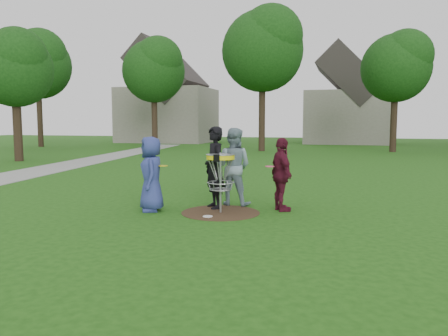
% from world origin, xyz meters
% --- Properties ---
extents(ground, '(100.00, 100.00, 0.00)m').
position_xyz_m(ground, '(0.00, 0.00, 0.00)').
color(ground, '#19470F').
rests_on(ground, ground).
extents(dirt_patch, '(1.80, 1.80, 0.01)m').
position_xyz_m(dirt_patch, '(0.00, 0.00, 0.00)').
color(dirt_patch, '#47331E').
rests_on(dirt_patch, ground).
extents(concrete_path, '(7.75, 39.92, 0.02)m').
position_xyz_m(concrete_path, '(-10.00, 8.00, 0.01)').
color(concrete_path, '#9E9E99').
rests_on(concrete_path, ground).
extents(player_blue, '(0.88, 1.01, 1.74)m').
position_xyz_m(player_blue, '(-1.61, -0.22, 0.87)').
color(player_blue, navy).
rests_on(player_blue, ground).
extents(player_black, '(0.80, 0.86, 1.96)m').
position_xyz_m(player_black, '(-0.29, 0.48, 0.98)').
color(player_black, black).
rests_on(player_black, ground).
extents(player_grey, '(1.00, 0.82, 1.93)m').
position_xyz_m(player_grey, '(0.03, 1.04, 0.96)').
color(player_grey, gray).
rests_on(player_grey, ground).
extents(player_maroon, '(0.87, 1.08, 1.71)m').
position_xyz_m(player_maroon, '(1.31, 0.57, 0.86)').
color(player_maroon, '#531324').
rests_on(player_maroon, ground).
extents(disc_on_grass, '(0.22, 0.22, 0.02)m').
position_xyz_m(disc_on_grass, '(-0.15, -0.51, 0.01)').
color(disc_on_grass, white).
rests_on(disc_on_grass, ground).
extents(disc_golf_basket, '(0.66, 0.67, 1.38)m').
position_xyz_m(disc_golf_basket, '(0.00, -0.00, 1.02)').
color(disc_golf_basket, '#9EA0A5').
rests_on(disc_golf_basket, ground).
extents(held_discs, '(2.60, 1.16, 0.17)m').
position_xyz_m(held_discs, '(-0.10, 0.32, 1.13)').
color(held_discs, gold).
rests_on(held_discs, ground).
extents(tree_row, '(51.20, 17.42, 9.90)m').
position_xyz_m(tree_row, '(0.44, 20.67, 6.21)').
color(tree_row, '#38281C').
rests_on(tree_row, ground).
extents(house_row, '(44.50, 10.65, 11.62)m').
position_xyz_m(house_row, '(4.78, 33.07, 4.14)').
color(house_row, gray).
rests_on(house_row, ground).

